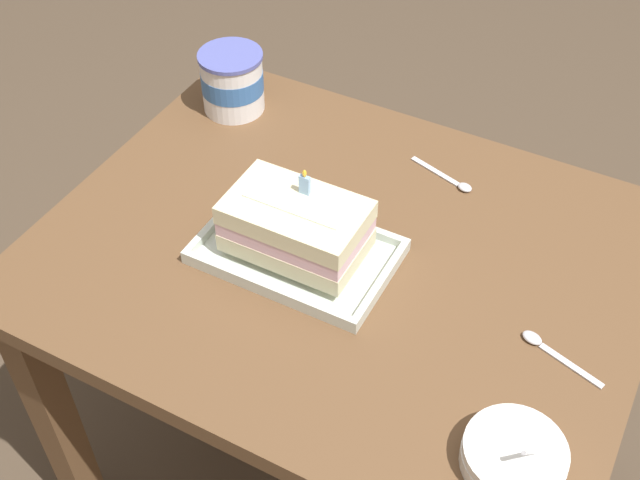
% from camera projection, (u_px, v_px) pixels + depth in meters
% --- Properties ---
extents(ground_plane, '(8.00, 8.00, 0.00)m').
position_uv_depth(ground_plane, '(337.00, 468.00, 1.85)').
color(ground_plane, '#4C3D2D').
extents(dining_table, '(0.98, 0.79, 0.71)m').
position_uv_depth(dining_table, '(342.00, 293.00, 1.42)').
color(dining_table, brown).
rests_on(dining_table, ground_plane).
extents(foil_tray, '(0.32, 0.20, 0.02)m').
position_uv_depth(foil_tray, '(297.00, 253.00, 1.33)').
color(foil_tray, silver).
rests_on(foil_tray, dining_table).
extents(birthday_cake, '(0.22, 0.14, 0.14)m').
position_uv_depth(birthday_cake, '(296.00, 226.00, 1.29)').
color(birthday_cake, beige).
rests_on(birthday_cake, foil_tray).
extents(bowl_stack, '(0.14, 0.14, 0.08)m').
position_uv_depth(bowl_stack, '(514.00, 456.00, 1.06)').
color(bowl_stack, white).
rests_on(bowl_stack, dining_table).
extents(ice_cream_tub, '(0.13, 0.13, 0.12)m').
position_uv_depth(ice_cream_tub, '(232.00, 81.00, 1.59)').
color(ice_cream_tub, white).
rests_on(ice_cream_tub, dining_table).
extents(serving_spoon_near_tray, '(0.14, 0.06, 0.01)m').
position_uv_depth(serving_spoon_near_tray, '(544.00, 346.00, 1.20)').
color(serving_spoon_near_tray, silver).
rests_on(serving_spoon_near_tray, dining_table).
extents(serving_spoon_by_bowls, '(0.13, 0.05, 0.01)m').
position_uv_depth(serving_spoon_by_bowls, '(454.00, 181.00, 1.46)').
color(serving_spoon_by_bowls, silver).
rests_on(serving_spoon_by_bowls, dining_table).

